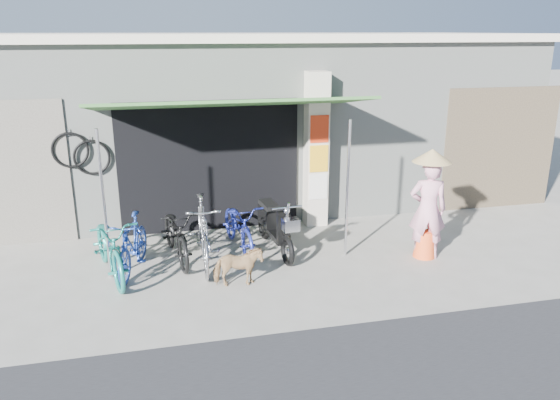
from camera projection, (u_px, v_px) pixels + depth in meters
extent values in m
plane|color=gray|center=(307.00, 278.00, 8.56)|extent=(80.00, 80.00, 0.00)
cube|color=#9A9F97|center=(249.00, 118.00, 12.78)|extent=(12.00, 5.00, 3.50)
cube|color=beige|center=(247.00, 37.00, 12.24)|extent=(12.30, 5.30, 0.16)
cube|color=black|center=(210.00, 167.00, 10.33)|extent=(3.40, 0.06, 2.50)
cube|color=black|center=(211.00, 202.00, 10.55)|extent=(3.06, 0.04, 1.10)
torus|color=black|center=(92.00, 157.00, 9.75)|extent=(0.65, 0.05, 0.65)
cylinder|color=silver|center=(90.00, 140.00, 9.67)|extent=(0.02, 0.02, 0.12)
torus|color=black|center=(70.00, 150.00, 9.63)|extent=(0.65, 0.05, 0.65)
cylinder|color=silver|center=(68.00, 132.00, 9.55)|extent=(0.02, 0.02, 0.12)
cube|color=beige|center=(316.00, 150.00, 10.58)|extent=(0.42, 0.42, 3.00)
cube|color=red|center=(320.00, 129.00, 10.24)|extent=(0.36, 0.02, 0.52)
cube|color=gold|center=(319.00, 159.00, 10.41)|extent=(0.36, 0.02, 0.52)
cube|color=silver|center=(318.00, 187.00, 10.58)|extent=(0.36, 0.02, 0.50)
cube|color=#31602B|center=(231.00, 103.00, 9.14)|extent=(4.60, 1.88, 0.35)
cylinder|color=silver|center=(104.00, 206.00, 8.26)|extent=(0.05, 0.05, 2.36)
cylinder|color=silver|center=(347.00, 190.00, 9.10)|extent=(0.05, 0.05, 2.36)
cube|color=brown|center=(500.00, 149.00, 11.67)|extent=(2.60, 0.06, 2.60)
imported|color=#1B7D71|center=(110.00, 246.00, 8.50)|extent=(1.14, 2.04, 1.02)
imported|color=#223F9C|center=(133.00, 245.00, 8.65)|extent=(0.81, 1.62, 0.94)
imported|color=black|center=(176.00, 233.00, 9.14)|extent=(0.89, 1.87, 0.94)
imported|color=#9A9B9F|center=(203.00, 233.00, 8.89)|extent=(0.59, 1.91, 1.14)
imported|color=navy|center=(239.00, 226.00, 9.55)|extent=(0.80, 1.79, 0.91)
imported|color=#A77358|center=(238.00, 267.00, 8.22)|extent=(0.77, 0.39, 0.63)
torus|color=black|center=(287.00, 251.00, 8.97)|extent=(0.14, 0.52, 0.52)
torus|color=black|center=(264.00, 226.00, 10.11)|extent=(0.14, 0.52, 0.52)
cube|color=black|center=(275.00, 234.00, 9.52)|extent=(0.31, 0.95, 0.10)
cube|color=black|center=(269.00, 216.00, 9.76)|extent=(0.31, 0.56, 0.33)
cube|color=black|center=(269.00, 205.00, 9.70)|extent=(0.29, 0.56, 0.09)
cube|color=black|center=(283.00, 227.00, 9.04)|extent=(0.22, 0.12, 0.55)
cylinder|color=silver|center=(287.00, 208.00, 8.77)|extent=(0.51, 0.09, 0.03)
cube|color=silver|center=(291.00, 225.00, 8.68)|extent=(0.27, 0.22, 0.20)
imported|color=pink|center=(428.00, 209.00, 9.14)|extent=(0.72, 0.58, 1.71)
cone|color=#EA5121|center=(425.00, 244.00, 9.33)|extent=(0.38, 0.38, 0.46)
cone|color=tan|center=(432.00, 156.00, 8.86)|extent=(0.64, 0.64, 0.22)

